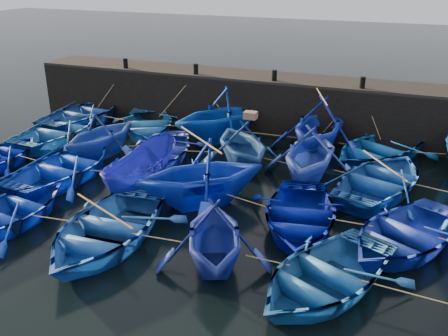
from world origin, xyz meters
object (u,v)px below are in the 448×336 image
(boat_8, at_px, (163,150))
(boat_0, at_px, (84,113))
(wooden_crate, at_px, (251,115))
(boat_13, at_px, (1,155))

(boat_8, bearing_deg, boat_0, 138.20)
(boat_8, xyz_separation_m, wooden_crate, (3.67, 0.43, 1.79))
(boat_0, relative_size, boat_13, 1.26)
(boat_13, bearing_deg, boat_8, -156.67)
(boat_0, bearing_deg, boat_13, 99.85)
(boat_13, distance_m, wooden_crate, 10.35)
(boat_0, distance_m, boat_8, 6.91)
(boat_13, height_order, wooden_crate, wooden_crate)
(boat_0, height_order, wooden_crate, wooden_crate)
(boat_8, relative_size, boat_13, 1.07)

